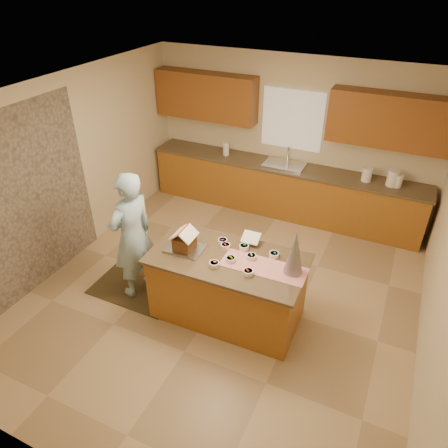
% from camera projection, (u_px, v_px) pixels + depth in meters
% --- Properties ---
extents(floor, '(5.50, 5.50, 0.00)m').
position_uv_depth(floor, '(224.00, 293.00, 5.81)').
color(floor, tan).
rests_on(floor, ground).
extents(ceiling, '(5.50, 5.50, 0.00)m').
position_uv_depth(ceiling, '(225.00, 99.00, 4.35)').
color(ceiling, silver).
rests_on(ceiling, floor).
extents(wall_back, '(5.50, 5.50, 0.00)m').
position_uv_depth(wall_back, '(291.00, 136.00, 7.18)').
color(wall_back, beige).
rests_on(wall_back, floor).
extents(wall_front, '(5.50, 5.50, 0.00)m').
position_uv_depth(wall_front, '(63.00, 387.00, 2.98)').
color(wall_front, beige).
rests_on(wall_front, floor).
extents(wall_left, '(5.50, 5.50, 0.00)m').
position_uv_depth(wall_left, '(67.00, 172.00, 5.97)').
color(wall_left, beige).
rests_on(wall_left, floor).
extents(stone_accent, '(0.00, 2.50, 2.50)m').
position_uv_depth(stone_accent, '(26.00, 204.00, 5.40)').
color(stone_accent, gray).
rests_on(stone_accent, wall_left).
extents(window_curtain, '(1.05, 0.03, 1.00)m').
position_uv_depth(window_curtain, '(292.00, 120.00, 6.99)').
color(window_curtain, white).
rests_on(window_curtain, wall_back).
extents(back_counter_base, '(4.80, 0.60, 0.88)m').
position_uv_depth(back_counter_base, '(282.00, 190.00, 7.44)').
color(back_counter_base, '#94521E').
rests_on(back_counter_base, floor).
extents(back_counter_top, '(4.85, 0.63, 0.04)m').
position_uv_depth(back_counter_top, '(284.00, 167.00, 7.19)').
color(back_counter_top, brown).
rests_on(back_counter_top, back_counter_base).
extents(upper_cabinet_left, '(1.85, 0.35, 0.80)m').
position_uv_depth(upper_cabinet_left, '(206.00, 96.00, 7.30)').
color(upper_cabinet_left, brown).
rests_on(upper_cabinet_left, wall_back).
extents(upper_cabinet_right, '(1.85, 0.35, 0.80)m').
position_uv_depth(upper_cabinet_right, '(391.00, 121.00, 6.19)').
color(upper_cabinet_right, brown).
rests_on(upper_cabinet_right, wall_back).
extents(sink, '(0.70, 0.45, 0.12)m').
position_uv_depth(sink, '(284.00, 167.00, 7.20)').
color(sink, silver).
rests_on(sink, back_counter_top).
extents(faucet, '(0.03, 0.03, 0.28)m').
position_uv_depth(faucet, '(288.00, 154.00, 7.24)').
color(faucet, silver).
rests_on(faucet, back_counter_top).
extents(island_base, '(1.83, 0.95, 0.88)m').
position_uv_depth(island_base, '(228.00, 288.00, 5.23)').
color(island_base, '#94521E').
rests_on(island_base, floor).
extents(island_top, '(1.91, 1.03, 0.04)m').
position_uv_depth(island_top, '(228.00, 259.00, 4.98)').
color(island_top, brown).
rests_on(island_top, island_base).
extents(table_runner, '(1.01, 0.39, 0.01)m').
position_uv_depth(table_runner, '(264.00, 267.00, 4.82)').
color(table_runner, red).
rests_on(table_runner, island_top).
extents(baking_tray, '(0.47, 0.35, 0.03)m').
position_uv_depth(baking_tray, '(185.00, 248.00, 5.11)').
color(baking_tray, silver).
rests_on(baking_tray, island_top).
extents(cookbook, '(0.22, 0.18, 0.09)m').
position_uv_depth(cookbook, '(251.00, 238.00, 5.17)').
color(cookbook, white).
rests_on(cookbook, island_top).
extents(tinsel_tree, '(0.23, 0.23, 0.55)m').
position_uv_depth(tinsel_tree, '(295.00, 252.00, 4.60)').
color(tinsel_tree, '#B3B6C0').
rests_on(tinsel_tree, island_top).
extents(rug, '(1.22, 0.79, 0.01)m').
position_uv_depth(rug, '(137.00, 288.00, 5.89)').
color(rug, black).
rests_on(rug, floor).
extents(boy, '(0.59, 0.75, 1.79)m').
position_uv_depth(boy, '(132.00, 236.00, 5.38)').
color(boy, '#98BFD8').
rests_on(boy, rug).
extents(canister_a, '(0.16, 0.16, 0.22)m').
position_uv_depth(canister_a, '(367.00, 175.00, 6.64)').
color(canister_a, white).
rests_on(canister_a, back_counter_top).
extents(canister_b, '(0.18, 0.18, 0.26)m').
position_uv_depth(canister_b, '(393.00, 178.00, 6.49)').
color(canister_b, white).
rests_on(canister_b, back_counter_top).
extents(canister_c, '(0.14, 0.14, 0.20)m').
position_uv_depth(canister_c, '(398.00, 181.00, 6.47)').
color(canister_c, white).
rests_on(canister_c, back_counter_top).
extents(paper_towel, '(0.11, 0.11, 0.24)m').
position_uv_depth(paper_towel, '(226.00, 149.00, 7.51)').
color(paper_towel, white).
rests_on(paper_towel, back_counter_top).
extents(gingerbread_house, '(0.28, 0.29, 0.28)m').
position_uv_depth(gingerbread_house, '(184.00, 240.00, 5.05)').
color(gingerbread_house, '#5A3417').
rests_on(gingerbread_house, baking_tray).
extents(candy_bowls, '(0.80, 0.59, 0.06)m').
position_uv_depth(candy_bowls, '(239.00, 255.00, 4.97)').
color(candy_bowls, '#F875DA').
rests_on(candy_bowls, island_top).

